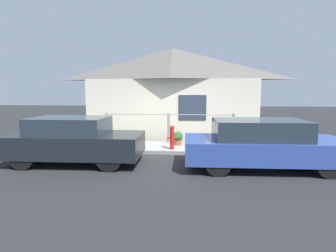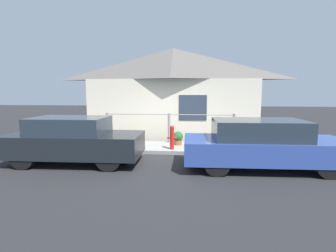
{
  "view_description": "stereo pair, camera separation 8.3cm",
  "coord_description": "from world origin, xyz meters",
  "px_view_note": "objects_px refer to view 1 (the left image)",
  "views": [
    {
      "loc": [
        0.89,
        -8.25,
        2.02
      ],
      "look_at": [
        0.08,
        0.3,
        0.9
      ],
      "focal_mm": 28.0,
      "sensor_mm": 36.0,
      "label": 1
    },
    {
      "loc": [
        0.97,
        -8.24,
        2.02
      ],
      "look_at": [
        0.08,
        0.3,
        0.9
      ],
      "focal_mm": 28.0,
      "sensor_mm": 36.0,
      "label": 2
    }
  ],
  "objects_px": {
    "potted_plant_near_hydrant": "(178,138)",
    "fire_hydrant": "(172,137)",
    "car_left": "(75,140)",
    "car_right": "(263,144)"
  },
  "relations": [
    {
      "from": "car_left",
      "to": "car_right",
      "type": "bearing_deg",
      "value": -1.65
    },
    {
      "from": "car_right",
      "to": "potted_plant_near_hydrant",
      "type": "distance_m",
      "value": 3.34
    },
    {
      "from": "potted_plant_near_hydrant",
      "to": "fire_hydrant",
      "type": "bearing_deg",
      "value": -100.89
    },
    {
      "from": "car_left",
      "to": "fire_hydrant",
      "type": "height_order",
      "value": "car_left"
    },
    {
      "from": "car_right",
      "to": "fire_hydrant",
      "type": "relative_size",
      "value": 5.25
    },
    {
      "from": "potted_plant_near_hydrant",
      "to": "car_right",
      "type": "bearing_deg",
      "value": -44.61
    },
    {
      "from": "car_right",
      "to": "potted_plant_near_hydrant",
      "type": "bearing_deg",
      "value": 133.7
    },
    {
      "from": "fire_hydrant",
      "to": "car_right",
      "type": "bearing_deg",
      "value": -31.8
    },
    {
      "from": "car_left",
      "to": "car_right",
      "type": "xyz_separation_m",
      "value": [
        5.16,
        -0.0,
        -0.01
      ]
    },
    {
      "from": "fire_hydrant",
      "to": "car_left",
      "type": "bearing_deg",
      "value": -149.32
    }
  ]
}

